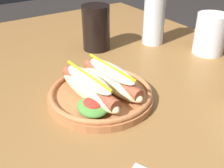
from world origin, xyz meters
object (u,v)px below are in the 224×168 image
Objects in this scene: extra_cup at (210,34)px; soda_cup at (96,28)px; hot_dog_plate at (100,90)px; glass_bottle at (154,14)px.

soda_cup is at bearing -128.93° from extra_cup.
hot_dog_plate is at bearing -29.22° from soda_cup.
extra_cup is 0.48× the size of glass_bottle.
glass_bottle reaches higher than extra_cup.
glass_bottle is at bearing -150.80° from extra_cup.
soda_cup is at bearing 150.78° from hot_dog_plate.
hot_dog_plate is 1.97× the size of extra_cup.
hot_dog_plate is 0.41m from extra_cup.
soda_cup is 0.19m from glass_bottle.
hot_dog_plate is 0.95× the size of glass_bottle.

